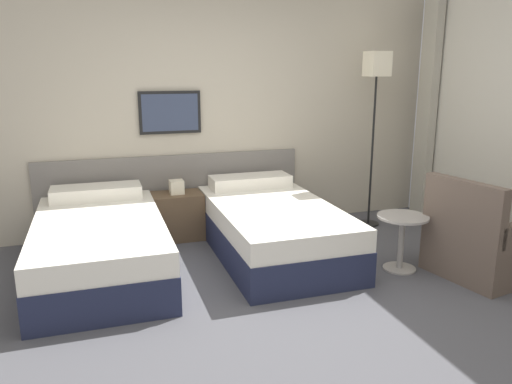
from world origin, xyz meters
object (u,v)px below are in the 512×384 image
at_px(bed_near_door, 100,245).
at_px(side_table, 402,232).
at_px(floor_lamp, 376,81).
at_px(armchair, 480,245).
at_px(nightstand, 178,215).
at_px(bed_near_window, 272,228).

distance_m(bed_near_door, side_table, 2.63).
xyz_separation_m(floor_lamp, armchair, (0.15, -1.56, -1.33)).
relative_size(nightstand, floor_lamp, 0.32).
height_order(floor_lamp, armchair, floor_lamp).
relative_size(bed_near_door, side_table, 3.92).
relative_size(bed_near_door, bed_near_window, 1.00).
bearing_deg(bed_near_door, bed_near_window, 0.00).
bearing_deg(bed_near_door, floor_lamp, 10.14).
bearing_deg(bed_near_window, side_table, -37.38).
bearing_deg(side_table, nightstand, 140.09).
height_order(bed_near_door, side_table, bed_near_door).
bearing_deg(nightstand, side_table, -39.91).
relative_size(nightstand, side_table, 1.25).
bearing_deg(nightstand, bed_near_door, -137.29).
relative_size(bed_near_door, armchair, 2.24).
bearing_deg(armchair, bed_near_door, 60.49).
distance_m(bed_near_window, armchair, 1.83).
xyz_separation_m(bed_near_door, floor_lamp, (2.94, 0.53, 1.35)).
distance_m(bed_near_window, side_table, 1.19).
distance_m(nightstand, floor_lamp, 2.55).
distance_m(side_table, armchair, 0.66).
bearing_deg(floor_lamp, armchair, -84.36).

